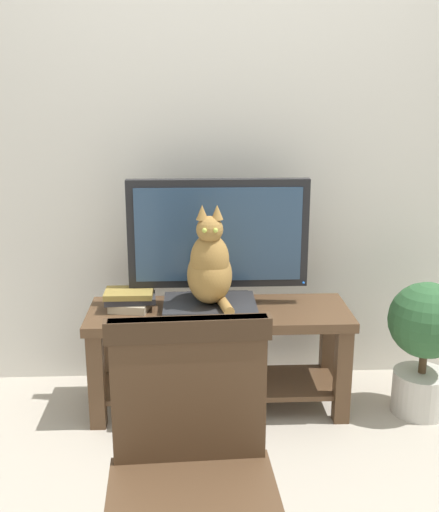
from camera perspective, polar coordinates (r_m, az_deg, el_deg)
name	(u,v)px	position (r m, az deg, el deg)	size (l,w,h in m)	color
ground_plane	(238,475)	(2.62, 1.67, -19.43)	(12.00, 12.00, 0.00)	#ADA393
back_wall	(225,105)	(3.11, 0.54, 13.70)	(7.00, 0.12, 2.80)	silver
tv_stand	(219,341)	(2.93, -0.04, -7.82)	(1.20, 0.41, 0.49)	#513823
tv	(218,239)	(2.86, -0.12, 1.59)	(0.83, 0.20, 0.59)	black
media_box	(210,310)	(2.77, -0.90, -4.94)	(0.41, 0.30, 0.07)	#2D2D30
cat	(210,267)	(2.69, -0.89, -1.00)	(0.20, 0.32, 0.45)	olive
wooden_chair	(192,471)	(1.67, -2.54, -19.12)	(0.45, 0.45, 0.92)	#513823
book_stack	(130,299)	(2.89, -8.21, -3.96)	(0.24, 0.19, 0.09)	beige
potted_plant	(425,339)	(3.02, 18.35, -7.21)	(0.35, 0.35, 0.64)	beige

